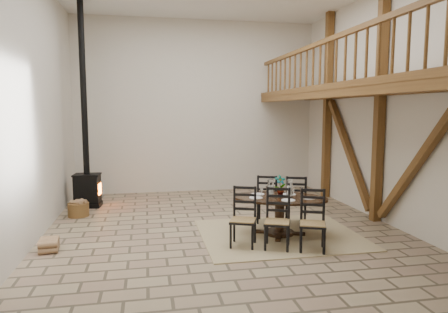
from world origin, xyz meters
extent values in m
plane|color=gray|center=(0.00, 0.00, 0.00)|extent=(8.00, 8.00, 0.00)
cube|color=beige|center=(0.00, 4.00, 2.50)|extent=(7.00, 0.02, 5.00)
cube|color=beige|center=(0.00, -4.00, 2.50)|extent=(7.00, 0.02, 5.00)
cube|color=beige|center=(-3.50, 0.00, 2.50)|extent=(0.02, 8.00, 5.00)
cube|color=beige|center=(3.50, 0.00, 2.50)|extent=(0.02, 8.00, 5.00)
cube|color=brown|center=(3.38, 0.00, 2.50)|extent=(0.18, 0.18, 5.00)
cube|color=brown|center=(3.38, 2.50, 2.50)|extent=(0.18, 0.18, 5.00)
cube|color=brown|center=(3.38, -1.25, 1.40)|extent=(0.14, 2.16, 2.54)
cube|color=brown|center=(3.38, 1.25, 1.40)|extent=(0.14, 2.16, 2.54)
cube|color=brown|center=(3.38, 0.00, 2.80)|extent=(0.20, 7.80, 0.20)
cube|color=brown|center=(2.70, 0.00, 2.85)|extent=(1.60, 7.80, 0.12)
cube|color=brown|center=(2.00, 0.00, 2.75)|extent=(0.18, 7.80, 0.22)
cube|color=brown|center=(2.00, 0.00, 3.75)|extent=(0.09, 7.60, 0.09)
cube|color=brown|center=(2.00, 0.00, 3.33)|extent=(0.06, 7.60, 0.86)
cube|color=tan|center=(0.99, -0.57, 0.01)|extent=(3.00, 2.50, 0.02)
ellipsoid|color=black|center=(0.99, -0.57, 0.73)|extent=(2.09, 1.69, 0.04)
cylinder|color=black|center=(0.99, -0.57, 0.35)|extent=(0.18, 0.18, 0.67)
cylinder|color=black|center=(0.99, -0.57, 0.05)|extent=(0.56, 0.56, 0.06)
cube|color=tan|center=(0.14, -1.09, 0.48)|extent=(0.56, 0.55, 0.04)
cube|color=black|center=(0.14, -1.09, 0.23)|extent=(0.54, 0.54, 0.46)
cube|color=black|center=(0.21, -0.91, 0.76)|extent=(0.37, 0.18, 0.60)
cube|color=tan|center=(0.70, -1.31, 0.48)|extent=(0.56, 0.55, 0.04)
cube|color=black|center=(0.70, -1.31, 0.23)|extent=(0.54, 0.54, 0.46)
cube|color=black|center=(0.77, -1.13, 0.76)|extent=(0.37, 0.18, 0.60)
cube|color=tan|center=(1.25, -1.53, 0.48)|extent=(0.56, 0.55, 0.04)
cube|color=black|center=(1.25, -1.53, 0.23)|extent=(0.54, 0.54, 0.46)
cube|color=black|center=(1.32, -1.36, 0.76)|extent=(0.37, 0.18, 0.60)
cube|color=tan|center=(1.01, 0.28, 0.48)|extent=(0.56, 0.55, 0.04)
cube|color=black|center=(1.01, 0.28, 0.23)|extent=(0.54, 0.54, 0.46)
cube|color=black|center=(0.94, 0.10, 0.76)|extent=(0.37, 0.18, 0.60)
cube|color=tan|center=(1.57, 0.05, 0.48)|extent=(0.56, 0.55, 0.04)
cube|color=black|center=(1.57, 0.05, 0.23)|extent=(0.54, 0.54, 0.46)
cube|color=black|center=(1.50, -0.12, 0.76)|extent=(0.37, 0.18, 0.60)
cube|color=white|center=(0.99, -0.57, 0.75)|extent=(1.55, 1.17, 0.01)
cube|color=white|center=(0.99, -0.57, 0.84)|extent=(0.94, 0.61, 0.18)
cylinder|color=white|center=(0.83, -0.51, 0.92)|extent=(0.12, 0.12, 0.34)
cylinder|color=white|center=(1.16, -0.64, 0.92)|extent=(0.12, 0.12, 0.34)
cylinder|color=white|center=(0.83, -0.51, 0.83)|extent=(0.06, 0.06, 0.16)
cylinder|color=white|center=(1.16, -0.64, 0.83)|extent=(0.06, 0.06, 0.16)
imported|color=#4C723F|center=(1.01, -0.53, 0.95)|extent=(0.26, 0.22, 0.42)
cube|color=black|center=(-2.97, 2.53, 0.05)|extent=(0.68, 0.55, 0.10)
cube|color=black|center=(-2.97, 2.53, 0.44)|extent=(0.63, 0.50, 0.69)
cube|color=#FF590C|center=(-2.67, 2.50, 0.44)|extent=(0.05, 0.28, 0.28)
cube|color=black|center=(-2.97, 2.53, 0.81)|extent=(0.67, 0.54, 0.04)
cylinder|color=black|center=(-2.97, 2.53, 2.91)|extent=(0.15, 0.15, 4.17)
cylinder|color=brown|center=(-3.05, 1.62, 0.15)|extent=(0.46, 0.46, 0.30)
cube|color=#A1835A|center=(-3.05, 1.62, 0.34)|extent=(0.25, 0.25, 0.09)
cube|color=#A1835A|center=(-3.18, -0.66, 0.11)|extent=(0.36, 0.46, 0.21)
camera|label=1|loc=(-1.49, -7.73, 2.40)|focal=32.00mm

